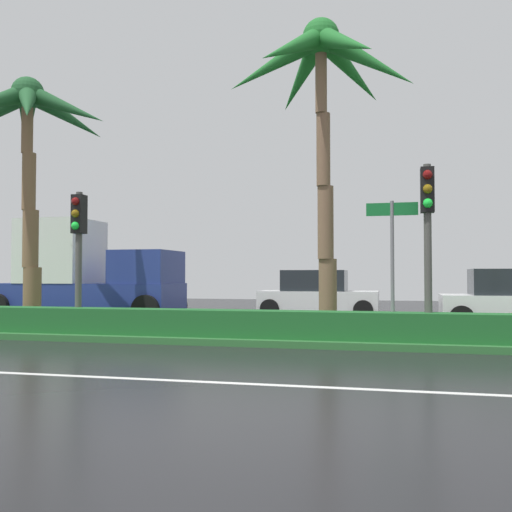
{
  "coord_description": "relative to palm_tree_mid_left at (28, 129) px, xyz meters",
  "views": [
    {
      "loc": [
        1.96,
        -5.92,
        1.53
      ],
      "look_at": [
        -1.88,
        10.01,
        2.08
      ],
      "focal_mm": 40.46,
      "sensor_mm": 36.0,
      "label": 1
    }
  ],
  "objects": [
    {
      "name": "median_hedge",
      "position": [
        8.04,
        -1.6,
        -5.19
      ],
      "size": [
        76.5,
        0.7,
        0.6
      ],
      "color": "#1E6028",
      "rests_on": "median_strip"
    },
    {
      "name": "palm_tree_centre_left",
      "position": [
        8.31,
        -0.18,
        0.67
      ],
      "size": [
        4.82,
        4.49,
        7.69
      ],
      "color": "brown",
      "rests_on": "median_strip"
    },
    {
      "name": "street_name_sign",
      "position": [
        9.95,
        -1.32,
        -3.56
      ],
      "size": [
        1.1,
        0.08,
        3.0
      ],
      "color": "slate",
      "rests_on": "median_strip"
    },
    {
      "name": "palm_tree_mid_left",
      "position": [
        0.0,
        0.0,
        0.0
      ],
      "size": [
        4.8,
        4.38,
        6.97
      ],
      "color": "brown",
      "rests_on": "median_strip"
    },
    {
      "name": "ground_plane",
      "position": [
        8.04,
        0.8,
        -5.69
      ],
      "size": [
        90.0,
        42.0,
        0.1
      ],
      "primitive_type": "cube",
      "color": "black"
    },
    {
      "name": "traffic_signal_median_left",
      "position": [
        2.41,
        -1.36,
        -3.12
      ],
      "size": [
        0.28,
        0.43,
        3.45
      ],
      "color": "#4C4C47",
      "rests_on": "median_strip"
    },
    {
      "name": "car_in_traffic_leading",
      "position": [
        7.23,
        6.98,
        -4.82
      ],
      "size": [
        4.3,
        2.02,
        1.72
      ],
      "color": "white",
      "rests_on": "ground_plane"
    },
    {
      "name": "box_truck_lead",
      "position": [
        -0.4,
        3.9,
        -4.09
      ],
      "size": [
        6.4,
        2.64,
        3.46
      ],
      "color": "navy",
      "rests_on": "ground_plane"
    },
    {
      "name": "traffic_signal_median_right",
      "position": [
        10.69,
        -1.46,
        -2.91
      ],
      "size": [
        0.28,
        0.43,
        3.74
      ],
      "color": "#4C4C47",
      "rests_on": "median_strip"
    },
    {
      "name": "near_lane_divider_stripe",
      "position": [
        8.04,
        -6.2,
        -5.64
      ],
      "size": [
        81.0,
        0.14,
        0.01
      ],
      "primitive_type": "cube",
      "color": "white",
      "rests_on": "ground_plane"
    },
    {
      "name": "median_strip",
      "position": [
        8.04,
        -0.2,
        -5.57
      ],
      "size": [
        85.5,
        4.0,
        0.15
      ],
      "primitive_type": "cube",
      "color": "#2D6B33",
      "rests_on": "ground_plane"
    }
  ]
}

